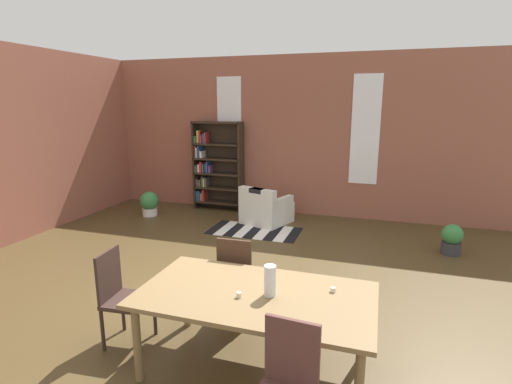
% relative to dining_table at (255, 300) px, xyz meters
% --- Properties ---
extents(ground_plane, '(10.67, 10.67, 0.00)m').
position_rel_dining_table_xyz_m(ground_plane, '(-0.81, 1.15, -0.67)').
color(ground_plane, '#4C3C21').
extents(back_wall_brick, '(9.21, 0.12, 3.30)m').
position_rel_dining_table_xyz_m(back_wall_brick, '(-0.81, 5.18, 0.98)').
color(back_wall_brick, '#975544').
rests_on(back_wall_brick, ground).
extents(window_pane_0, '(0.55, 0.02, 2.14)m').
position_rel_dining_table_xyz_m(window_pane_0, '(-2.24, 5.11, 1.14)').
color(window_pane_0, white).
extents(window_pane_1, '(0.55, 0.02, 2.14)m').
position_rel_dining_table_xyz_m(window_pane_1, '(0.63, 5.11, 1.14)').
color(window_pane_1, white).
extents(dining_table, '(2.02, 1.08, 0.74)m').
position_rel_dining_table_xyz_m(dining_table, '(0.00, 0.00, 0.00)').
color(dining_table, olive).
rests_on(dining_table, ground).
extents(vase_on_table, '(0.10, 0.10, 0.27)m').
position_rel_dining_table_xyz_m(vase_on_table, '(0.13, 0.00, 0.20)').
color(vase_on_table, silver).
rests_on(vase_on_table, dining_table).
extents(tealight_candle_0, '(0.04, 0.04, 0.04)m').
position_rel_dining_table_xyz_m(tealight_candle_0, '(0.63, 0.23, 0.09)').
color(tealight_candle_0, silver).
rests_on(tealight_candle_0, dining_table).
extents(tealight_candle_1, '(0.04, 0.04, 0.05)m').
position_rel_dining_table_xyz_m(tealight_candle_1, '(-0.11, -0.11, 0.09)').
color(tealight_candle_1, silver).
rests_on(tealight_candle_1, dining_table).
extents(dining_chair_head_left, '(0.44, 0.44, 0.95)m').
position_rel_dining_table_xyz_m(dining_chair_head_left, '(-1.38, -0.01, -0.16)').
color(dining_chair_head_left, '#36241F').
rests_on(dining_chair_head_left, ground).
extents(dining_chair_far_left, '(0.41, 0.41, 0.95)m').
position_rel_dining_table_xyz_m(dining_chair_far_left, '(-0.45, 0.77, -0.16)').
color(dining_chair_far_left, '#3F291C').
rests_on(dining_chair_far_left, ground).
extents(bookshelf_tall, '(1.11, 0.31, 1.95)m').
position_rel_dining_table_xyz_m(bookshelf_tall, '(-2.54, 4.93, 0.31)').
color(bookshelf_tall, '#2D2319').
rests_on(bookshelf_tall, ground).
extents(armchair_white, '(1.02, 1.02, 0.75)m').
position_rel_dining_table_xyz_m(armchair_white, '(-1.15, 4.22, -0.39)').
color(armchair_white, silver).
rests_on(armchair_white, ground).
extents(potted_plant_by_shelf, '(0.39, 0.39, 0.51)m').
position_rel_dining_table_xyz_m(potted_plant_by_shelf, '(-3.64, 3.99, -0.40)').
color(potted_plant_by_shelf, silver).
rests_on(potted_plant_by_shelf, ground).
extents(potted_plant_corner, '(0.32, 0.32, 0.48)m').
position_rel_dining_table_xyz_m(potted_plant_corner, '(2.10, 3.55, -0.42)').
color(potted_plant_corner, '#333338').
rests_on(potted_plant_corner, ground).
extents(striped_rug, '(1.69, 0.89, 0.01)m').
position_rel_dining_table_xyz_m(striped_rug, '(-1.21, 3.68, -0.67)').
color(striped_rug, black).
rests_on(striped_rug, ground).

